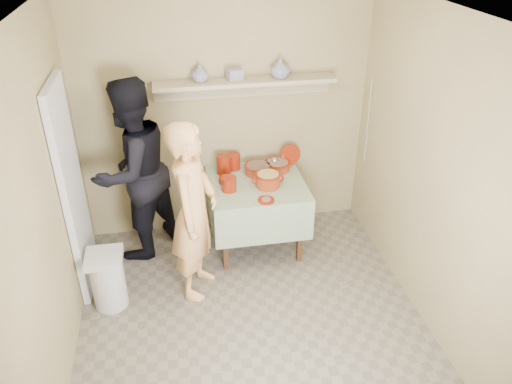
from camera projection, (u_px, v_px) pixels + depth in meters
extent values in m
plane|color=#746A5B|center=(254.00, 331.00, 4.32)|extent=(3.50, 3.50, 0.00)
cube|color=silver|center=(73.00, 192.00, 4.41)|extent=(0.06, 0.70, 2.00)
cylinder|color=#730F00|center=(224.00, 165.00, 5.19)|extent=(0.15, 0.15, 0.20)
cylinder|color=#730F00|center=(234.00, 162.00, 5.28)|extent=(0.14, 0.14, 0.17)
cylinder|color=#730F00|center=(229.00, 184.00, 4.88)|extent=(0.15, 0.15, 0.15)
cylinder|color=#730F00|center=(227.00, 180.00, 5.05)|extent=(0.17, 0.17, 0.05)
cylinder|color=#730F00|center=(290.00, 155.00, 5.34)|extent=(0.24, 0.10, 0.23)
imported|color=navy|center=(280.00, 68.00, 4.88)|extent=(0.24, 0.24, 0.20)
imported|color=navy|center=(200.00, 73.00, 4.78)|extent=(0.23, 0.23, 0.17)
cube|color=navy|center=(235.00, 74.00, 4.85)|extent=(0.17, 0.14, 0.11)
imported|color=#E5A462|center=(194.00, 212.00, 4.40)|extent=(0.60, 0.72, 1.70)
imported|color=black|center=(133.00, 171.00, 4.90)|extent=(1.14, 1.14, 1.87)
cube|color=tan|center=(224.00, 116.00, 5.17)|extent=(3.00, 0.02, 2.60)
cube|color=tan|center=(39.00, 223.00, 3.44)|extent=(0.02, 3.50, 2.60)
cube|color=tan|center=(444.00, 185.00, 3.91)|extent=(0.02, 3.50, 2.60)
cube|color=silver|center=(254.00, 18.00, 3.02)|extent=(3.00, 3.50, 0.02)
cube|color=#4C2D16|center=(225.00, 239.00, 4.89)|extent=(0.05, 0.05, 0.71)
cube|color=#4C2D16|center=(300.00, 232.00, 5.01)|extent=(0.05, 0.05, 0.71)
cube|color=#4C2D16|center=(217.00, 200.00, 5.54)|extent=(0.05, 0.05, 0.71)
cube|color=#4C2D16|center=(283.00, 194.00, 5.66)|extent=(0.05, 0.05, 0.71)
cube|color=#4C2D16|center=(256.00, 184.00, 5.09)|extent=(0.90, 0.90, 0.04)
cube|color=#24591E|center=(256.00, 182.00, 5.08)|extent=(0.96, 0.96, 0.01)
cube|color=#24591E|center=(265.00, 226.00, 4.77)|extent=(0.96, 0.01, 0.44)
cube|color=#24591E|center=(249.00, 179.00, 5.59)|extent=(0.96, 0.01, 0.44)
cube|color=#24591E|center=(210.00, 205.00, 5.11)|extent=(0.01, 0.96, 0.44)
cube|color=#24591E|center=(301.00, 196.00, 5.26)|extent=(0.01, 0.96, 0.44)
cylinder|color=maroon|center=(258.00, 169.00, 5.21)|extent=(0.28, 0.28, 0.09)
cylinder|color=#730F00|center=(258.00, 166.00, 5.19)|extent=(0.30, 0.30, 0.01)
cylinder|color=brown|center=(258.00, 167.00, 5.20)|extent=(0.25, 0.25, 0.05)
cylinder|color=maroon|center=(277.00, 166.00, 5.27)|extent=(0.26, 0.26, 0.09)
cylinder|color=#730F00|center=(277.00, 163.00, 5.25)|extent=(0.28, 0.28, 0.01)
cylinder|color=#8C6B54|center=(277.00, 164.00, 5.26)|extent=(0.23, 0.23, 0.05)
cylinder|color=silver|center=(281.00, 159.00, 5.12)|extent=(0.01, 0.22, 0.16)
sphere|color=silver|center=(274.00, 161.00, 5.25)|extent=(0.07, 0.07, 0.07)
cylinder|color=maroon|center=(268.00, 180.00, 4.95)|extent=(0.24, 0.24, 0.14)
cylinder|color=#730F00|center=(268.00, 175.00, 4.92)|extent=(0.25, 0.25, 0.01)
cylinder|color=tan|center=(268.00, 176.00, 4.93)|extent=(0.21, 0.21, 0.05)
torus|color=#730F00|center=(256.00, 181.00, 4.93)|extent=(0.09, 0.02, 0.09)
torus|color=#730F00|center=(280.00, 179.00, 4.97)|extent=(0.09, 0.02, 0.09)
cylinder|color=#730F00|center=(266.00, 200.00, 4.73)|extent=(0.16, 0.16, 0.02)
cylinder|color=#8C6B54|center=(266.00, 199.00, 4.73)|extent=(0.09, 0.09, 0.01)
cube|color=tan|center=(245.00, 82.00, 4.89)|extent=(1.80, 0.25, 0.04)
cube|color=tan|center=(243.00, 88.00, 5.04)|extent=(1.80, 0.02, 0.18)
cylinder|color=silver|center=(109.00, 282.00, 4.50)|extent=(0.30, 0.30, 0.50)
cube|color=silver|center=(104.00, 258.00, 4.36)|extent=(0.32, 0.32, 0.06)
cylinder|color=silver|center=(371.00, 93.00, 5.06)|extent=(0.01, 0.01, 0.30)
cylinder|color=silver|center=(368.00, 121.00, 5.19)|extent=(0.01, 0.01, 0.30)
cylinder|color=silver|center=(366.00, 148.00, 5.32)|extent=(0.01, 0.01, 0.30)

